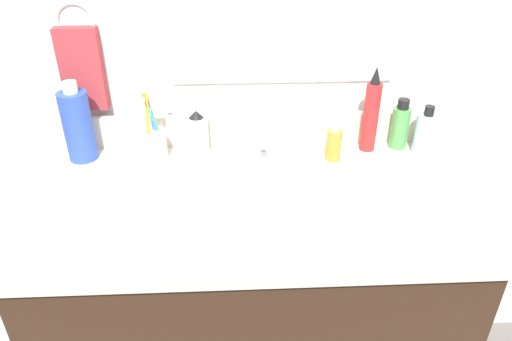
# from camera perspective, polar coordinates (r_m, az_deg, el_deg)

# --- Properties ---
(vanity_cabinet) EXTENTS (1.02, 0.51, 0.81)m
(vanity_cabinet) POSITION_cam_1_polar(r_m,az_deg,el_deg) (1.44, -0.46, -17.43)
(vanity_cabinet) COLOR #382316
(vanity_cabinet) RESTS_ON ground_plane
(countertop) EXTENTS (1.07, 0.56, 0.03)m
(countertop) POSITION_cam_1_polar(r_m,az_deg,el_deg) (1.16, -0.54, -3.59)
(countertop) COLOR beige
(countertop) RESTS_ON vanity_cabinet
(backsplash) EXTENTS (1.07, 0.02, 0.09)m
(backsplash) POSITION_cam_1_polar(r_m,az_deg,el_deg) (1.36, -1.00, 4.85)
(backsplash) COLOR beige
(backsplash) RESTS_ON countertop
(back_wall) EXTENTS (2.17, 0.04, 1.30)m
(back_wall) POSITION_cam_1_polar(r_m,az_deg,el_deg) (1.53, -1.00, -1.93)
(back_wall) COLOR white
(back_wall) RESTS_ON ground_plane
(towel_ring) EXTENTS (0.10, 0.01, 0.10)m
(towel_ring) POSITION_cam_1_polar(r_m,az_deg,el_deg) (1.36, -20.54, 16.14)
(towel_ring) COLOR silver
(hand_towel) EXTENTS (0.11, 0.04, 0.22)m
(hand_towel) POSITION_cam_1_polar(r_m,az_deg,el_deg) (1.38, -19.82, 11.15)
(hand_towel) COLOR #A53338
(sink_basin) EXTENTS (0.39, 0.39, 0.11)m
(sink_basin) POSITION_cam_1_polar(r_m,az_deg,el_deg) (1.17, 1.26, -4.20)
(sink_basin) COLOR white
(sink_basin) RESTS_ON countertop
(faucet) EXTENTS (0.16, 0.10, 0.08)m
(faucet) POSITION_cam_1_polar(r_m,az_deg,el_deg) (1.31, 0.72, 2.78)
(faucet) COLOR silver
(faucet) RESTS_ON countertop
(bottle_toner_green) EXTENTS (0.05, 0.05, 0.14)m
(bottle_toner_green) POSITION_cam_1_polar(r_m,az_deg,el_deg) (1.40, 16.61, 5.08)
(bottle_toner_green) COLOR #4C9E4C
(bottle_toner_green) RESTS_ON countertop
(bottle_oil_amber) EXTENTS (0.04, 0.04, 0.10)m
(bottle_oil_amber) POSITION_cam_1_polar(r_m,az_deg,el_deg) (1.30, 9.15, 3.05)
(bottle_oil_amber) COLOR gold
(bottle_oil_amber) RESTS_ON countertop
(bottle_shampoo_blue) EXTENTS (0.08, 0.08, 0.22)m
(bottle_shampoo_blue) POSITION_cam_1_polar(r_m,az_deg,el_deg) (1.35, -20.28, 5.04)
(bottle_shampoo_blue) COLOR #2D4CB2
(bottle_shampoo_blue) RESTS_ON countertop
(bottle_lotion_white) EXTENTS (0.06, 0.06, 0.12)m
(bottle_lotion_white) POSITION_cam_1_polar(r_m,az_deg,el_deg) (1.32, -6.94, 4.32)
(bottle_lotion_white) COLOR white
(bottle_lotion_white) RESTS_ON countertop
(bottle_spray_red) EXTENTS (0.04, 0.04, 0.24)m
(bottle_spray_red) POSITION_cam_1_polar(r_m,az_deg,el_deg) (1.35, 13.42, 6.54)
(bottle_spray_red) COLOR red
(bottle_spray_red) RESTS_ON countertop
(bottle_gel_clear) EXTENTS (0.06, 0.06, 0.14)m
(bottle_gel_clear) POSITION_cam_1_polar(r_m,az_deg,el_deg) (1.39, 19.31, 4.21)
(bottle_gel_clear) COLOR silver
(bottle_gel_clear) RESTS_ON countertop
(cup_white_ceramic) EXTENTS (0.08, 0.08, 0.20)m
(cup_white_ceramic) POSITION_cam_1_polar(r_m,az_deg,el_deg) (1.30, -12.08, 3.19)
(cup_white_ceramic) COLOR white
(cup_white_ceramic) RESTS_ON countertop
(soap_bar) EXTENTS (0.06, 0.04, 0.02)m
(soap_bar) POSITION_cam_1_polar(r_m,az_deg,el_deg) (1.36, 6.86, 3.00)
(soap_bar) COLOR white
(soap_bar) RESTS_ON countertop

